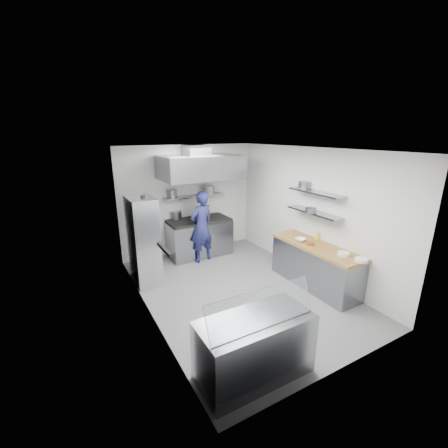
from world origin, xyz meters
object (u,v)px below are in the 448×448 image
gas_range (199,238)px  display_case (254,347)px  wire_rack (143,240)px  chef (202,227)px

gas_range → display_case: (-1.10, -4.10, -0.03)m
gas_range → wire_rack: size_ratio=0.86×
chef → wire_rack: (-1.52, -0.37, 0.04)m
wire_rack → display_case: bearing=-81.0°
gas_range → display_case: size_ratio=1.07×
chef → wire_rack: wire_rack is taller
gas_range → display_case: gas_range is taller
chef → display_case: chef is taller
gas_range → wire_rack: (-1.63, -0.77, 0.48)m
gas_range → wire_rack: bearing=-154.8°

